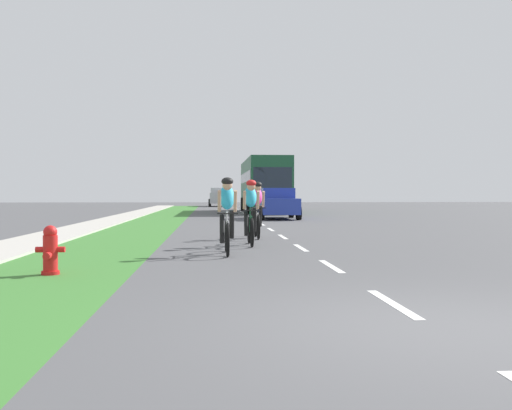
% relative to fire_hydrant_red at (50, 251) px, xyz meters
% --- Properties ---
extents(ground_plane, '(120.00, 120.00, 0.00)m').
position_rel_fire_hydrant_red_xyz_m(ground_plane, '(4.54, 15.98, -0.37)').
color(ground_plane, '#4C4C4F').
extents(grass_verge, '(2.51, 70.00, 0.01)m').
position_rel_fire_hydrant_red_xyz_m(grass_verge, '(0.00, 15.98, -0.37)').
color(grass_verge, '#38722D').
rests_on(grass_verge, ground_plane).
extents(sidewalk_concrete, '(1.65, 70.00, 0.10)m').
position_rel_fire_hydrant_red_xyz_m(sidewalk_concrete, '(-2.08, 15.98, -0.37)').
color(sidewalk_concrete, '#B2ADA3').
rests_on(sidewalk_concrete, ground_plane).
extents(lane_markings_center, '(0.12, 54.30, 0.01)m').
position_rel_fire_hydrant_red_xyz_m(lane_markings_center, '(4.54, 19.98, -0.37)').
color(lane_markings_center, white).
rests_on(lane_markings_center, ground_plane).
extents(fire_hydrant_red, '(0.44, 0.38, 0.76)m').
position_rel_fire_hydrant_red_xyz_m(fire_hydrant_red, '(0.00, 0.00, 0.00)').
color(fire_hydrant_red, red).
rests_on(fire_hydrant_red, ground_plane).
extents(cyclist_lead, '(0.42, 1.72, 1.58)m').
position_rel_fire_hydrant_red_xyz_m(cyclist_lead, '(2.80, 2.86, 0.44)').
color(cyclist_lead, black).
rests_on(cyclist_lead, ground_plane).
extents(cyclist_trailing, '(0.42, 1.72, 1.58)m').
position_rel_fire_hydrant_red_xyz_m(cyclist_trailing, '(3.42, 4.96, 0.44)').
color(cyclist_trailing, black).
rests_on(cyclist_trailing, ground_plane).
extents(cyclist_distant, '(0.42, 1.72, 1.58)m').
position_rel_fire_hydrant_red_xyz_m(cyclist_distant, '(3.76, 7.28, 0.44)').
color(cyclist_distant, black).
rests_on(cyclist_distant, ground_plane).
extents(sedan_blue, '(1.98, 4.30, 1.52)m').
position_rel_fire_hydrant_red_xyz_m(sedan_blue, '(5.74, 20.05, 0.40)').
color(sedan_blue, '#23389E').
rests_on(sedan_blue, ground_plane).
extents(bus_dark_green, '(2.78, 11.60, 3.48)m').
position_rel_fire_hydrant_red_xyz_m(bus_dark_green, '(6.01, 30.66, 1.61)').
color(bus_dark_green, '#194C2D').
rests_on(bus_dark_green, ground_plane).
extents(suv_silver, '(2.15, 4.70, 1.79)m').
position_rel_fire_hydrant_red_xyz_m(suv_silver, '(3.30, 48.92, 0.58)').
color(suv_silver, '#A5A8AD').
rests_on(suv_silver, ground_plane).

